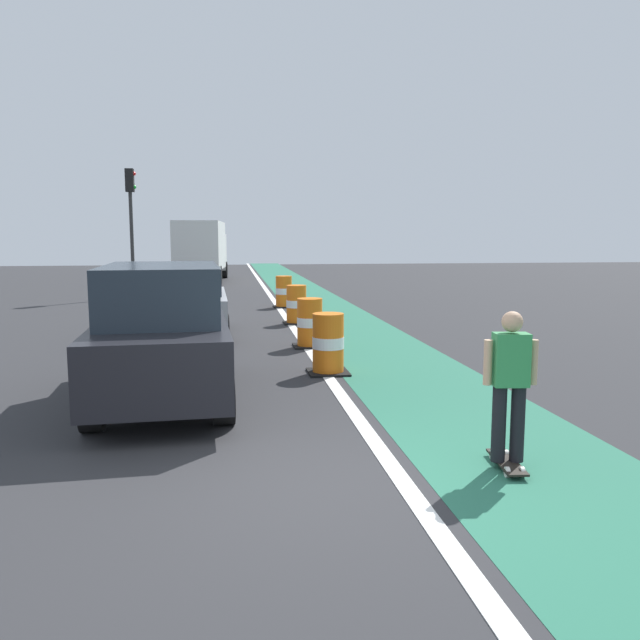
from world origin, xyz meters
TOP-DOWN VIEW (x-y plane):
  - ground_plane at (0.00, 0.00)m, footprint 100.00×100.00m
  - bike_lane_strip at (2.40, 12.00)m, footprint 2.50×80.00m
  - lane_divider_stripe at (0.90, 12.00)m, footprint 0.20×80.00m
  - skateboarder_on_lane at (2.11, 0.22)m, footprint 0.57×0.82m
  - parked_suv_nearest at (-1.79, 3.65)m, footprint 2.09×4.69m
  - parked_sedan_second at (-1.80, 9.83)m, footprint 2.01×4.15m
  - traffic_barrel_front at (0.95, 5.16)m, footprint 0.73×0.73m
  - traffic_barrel_mid at (0.97, 7.95)m, footprint 0.73×0.73m
  - traffic_barrel_back at (1.08, 11.79)m, footprint 0.73×0.73m
  - traffic_barrel_far at (1.09, 16.00)m, footprint 0.73×0.73m
  - delivery_truck_down_block at (-2.21, 29.33)m, footprint 2.72×7.72m
  - traffic_light_corner at (-4.59, 20.37)m, footprint 0.41×0.32m

SIDE VIEW (x-z plane):
  - ground_plane at x=0.00m, z-range 0.00..0.00m
  - bike_lane_strip at x=2.40m, z-range 0.00..0.01m
  - lane_divider_stripe at x=0.90m, z-range 0.00..0.01m
  - traffic_barrel_front at x=0.95m, z-range -0.01..1.08m
  - traffic_barrel_mid at x=0.97m, z-range -0.01..1.08m
  - traffic_barrel_back at x=1.08m, z-range -0.01..1.08m
  - traffic_barrel_far at x=1.09m, z-range -0.01..1.08m
  - parked_sedan_second at x=-1.80m, z-range -0.02..1.68m
  - skateboarder_on_lane at x=2.11m, z-range 0.07..1.76m
  - parked_suv_nearest at x=-1.79m, z-range 0.02..2.06m
  - delivery_truck_down_block at x=-2.21m, z-range 0.23..3.46m
  - traffic_light_corner at x=-4.59m, z-range 0.95..6.05m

